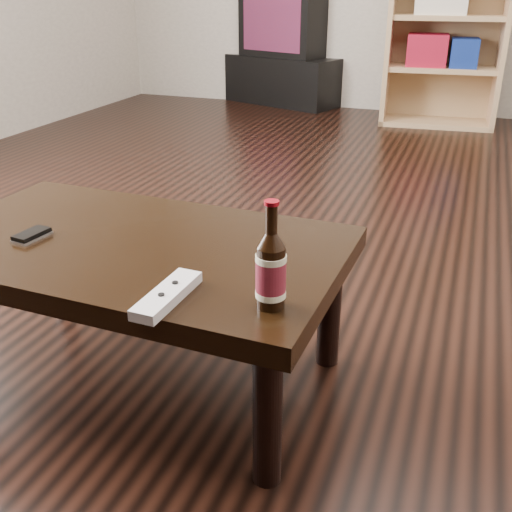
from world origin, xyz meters
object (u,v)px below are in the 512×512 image
(coffee_table, at_px, (133,259))
(phone, at_px, (32,235))
(bookshelf, at_px, (447,12))
(tv_stand, at_px, (286,79))
(remote, at_px, (167,295))
(beer_bottle, at_px, (271,271))
(tv, at_px, (287,23))

(coffee_table, xyz_separation_m, phone, (-0.24, -0.07, 0.06))
(bookshelf, xyz_separation_m, phone, (-0.70, -3.48, -0.36))
(tv_stand, height_order, bookshelf, bookshelf)
(bookshelf, distance_m, remote, 3.67)
(coffee_table, xyz_separation_m, remote, (0.22, -0.23, 0.06))
(beer_bottle, bearing_deg, phone, 169.94)
(beer_bottle, bearing_deg, remote, -166.37)
(coffee_table, height_order, phone, phone)
(tv_stand, relative_size, coffee_table, 0.91)
(bookshelf, xyz_separation_m, coffee_table, (-0.46, -3.41, -0.42))
(phone, bearing_deg, tv_stand, 105.46)
(tv_stand, height_order, beer_bottle, beer_bottle)
(bookshelf, height_order, coffee_table, bookshelf)
(beer_bottle, relative_size, remote, 1.09)
(tv_stand, xyz_separation_m, bookshelf, (1.26, -0.41, 0.57))
(tv, bearing_deg, remote, -56.54)
(bookshelf, relative_size, coffee_table, 1.39)
(tv_stand, distance_m, remote, 4.19)
(beer_bottle, bearing_deg, bookshelf, 89.39)
(phone, height_order, remote, remote)
(tv, xyz_separation_m, coffee_table, (0.80, -3.82, -0.30))
(beer_bottle, xyz_separation_m, phone, (-0.66, 0.12, -0.07))
(tv_stand, bearing_deg, tv, -90.00)
(beer_bottle, height_order, phone, beer_bottle)
(bookshelf, bearing_deg, beer_bottle, -95.38)
(bookshelf, xyz_separation_m, remote, (-0.24, -3.65, -0.36))
(tv, xyz_separation_m, phone, (0.57, -3.89, -0.25))
(tv, height_order, coffee_table, tv)
(tv, distance_m, bookshelf, 1.33)
(bookshelf, bearing_deg, remote, -98.49)
(bookshelf, relative_size, remote, 7.32)
(coffee_table, relative_size, remote, 5.27)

